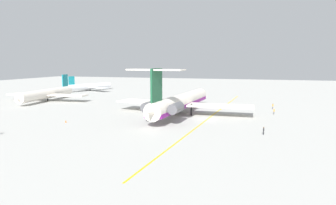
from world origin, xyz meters
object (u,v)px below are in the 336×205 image
(main_jetliner, at_px, (180,102))
(airliner_mid_right, at_px, (46,94))
(airliner_far_right, at_px, (91,86))
(ground_crew_portside, at_px, (171,98))
(ground_crew_starboard, at_px, (273,105))
(safety_cone_nose, at_px, (66,121))
(ground_crew_near_nose, at_px, (274,111))
(ground_crew_near_tail, at_px, (264,130))

(main_jetliner, distance_m, airliner_mid_right, 57.67)
(airliner_far_right, relative_size, ground_crew_portside, 14.93)
(ground_crew_starboard, bearing_deg, airliner_far_right, 169.59)
(main_jetliner, height_order, safety_cone_nose, main_jetliner)
(main_jetliner, distance_m, ground_crew_near_nose, 27.23)
(airliner_far_right, relative_size, safety_cone_nose, 46.52)
(ground_crew_near_nose, relative_size, ground_crew_portside, 0.99)
(airliner_mid_right, bearing_deg, main_jetliner, 72.18)
(airliner_far_right, relative_size, ground_crew_near_nose, 15.03)
(airliner_mid_right, bearing_deg, ground_crew_portside, 102.42)
(airliner_mid_right, bearing_deg, airliner_far_right, -176.46)
(airliner_mid_right, distance_m, safety_cone_nose, 45.13)
(ground_crew_portside, relative_size, safety_cone_nose, 3.11)
(ground_crew_portside, bearing_deg, ground_crew_starboard, 13.86)
(main_jetliner, distance_m, safety_cone_nose, 31.02)
(airliner_mid_right, bearing_deg, ground_crew_near_nose, 81.88)
(airliner_far_right, bearing_deg, ground_crew_starboard, -89.61)
(ground_crew_starboard, bearing_deg, airliner_mid_right, -163.84)
(airliner_far_right, distance_m, ground_crew_starboard, 95.92)
(airliner_mid_right, bearing_deg, safety_cone_nose, 40.13)
(ground_crew_near_nose, bearing_deg, airliner_far_right, -34.81)
(ground_crew_near_tail, bearing_deg, ground_crew_portside, -88.45)
(main_jetliner, relative_size, ground_crew_portside, 27.00)
(ground_crew_portside, height_order, ground_crew_starboard, ground_crew_starboard)
(ground_crew_near_tail, xyz_separation_m, safety_cone_nose, (-1.01, 46.84, -0.78))
(ground_crew_portside, bearing_deg, safety_cone_nose, -79.25)
(ground_crew_starboard, bearing_deg, ground_crew_near_nose, -78.39)
(ground_crew_portside, relative_size, ground_crew_starboard, 0.95)
(ground_crew_near_nose, height_order, ground_crew_starboard, ground_crew_starboard)
(airliner_mid_right, distance_m, airliner_far_right, 43.04)
(main_jetliner, bearing_deg, airliner_far_right, 53.11)
(airliner_mid_right, relative_size, ground_crew_portside, 18.92)
(ground_crew_starboard, relative_size, safety_cone_nose, 3.27)
(airliner_mid_right, distance_m, ground_crew_near_nose, 82.16)
(airliner_mid_right, xyz_separation_m, ground_crew_near_tail, (-30.88, -78.66, -1.80))
(ground_crew_near_tail, relative_size, ground_crew_portside, 0.97)
(airliner_mid_right, height_order, ground_crew_near_nose, airliner_mid_right)
(ground_crew_near_nose, bearing_deg, ground_crew_starboard, -97.43)
(main_jetliner, xyz_separation_m, ground_crew_starboard, (18.34, -25.96, -2.53))
(safety_cone_nose, bearing_deg, ground_crew_starboard, -53.49)
(main_jetliner, bearing_deg, ground_crew_portside, 26.20)
(main_jetliner, bearing_deg, safety_cone_nose, 132.61)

